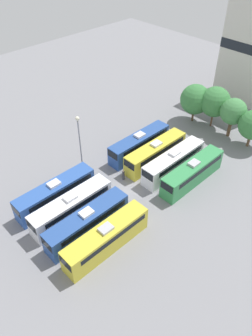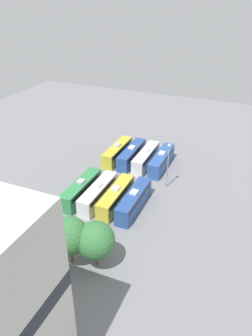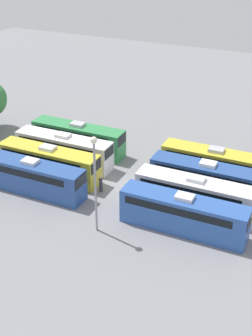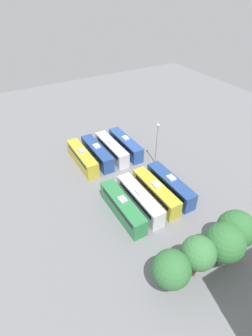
{
  "view_description": "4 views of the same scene",
  "coord_description": "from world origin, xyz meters",
  "px_view_note": "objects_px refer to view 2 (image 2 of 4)",
  "views": [
    {
      "loc": [
        23.98,
        -23.04,
        32.46
      ],
      "look_at": [
        -1.72,
        1.67,
        2.48
      ],
      "focal_mm": 35.0,
      "sensor_mm": 36.0,
      "label": 1
    },
    {
      "loc": [
        -22.17,
        51.59,
        34.55
      ],
      "look_at": [
        0.04,
        -0.82,
        2.53
      ],
      "focal_mm": 35.0,
      "sensor_mm": 36.0,
      "label": 2
    },
    {
      "loc": [
        -38.52,
        -18.11,
        24.93
      ],
      "look_at": [
        -1.71,
        -0.94,
        3.05
      ],
      "focal_mm": 50.0,
      "sensor_mm": 36.0,
      "label": 3
    },
    {
      "loc": [
        19.7,
        35.07,
        32.68
      ],
      "look_at": [
        0.15,
        1.19,
        3.24
      ],
      "focal_mm": 28.0,
      "sensor_mm": 36.0,
      "label": 4
    }
  ],
  "objects_px": {
    "bus_5": "(116,196)",
    "bus_6": "(98,193)",
    "bus_3": "(117,152)",
    "worker_person": "(132,184)",
    "bus_2": "(132,154)",
    "bus_0": "(161,160)",
    "tree_3": "(26,222)",
    "light_pole": "(168,159)",
    "tree_0": "(96,240)",
    "bus_4": "(134,200)",
    "bus_1": "(146,157)",
    "tree_1": "(70,236)",
    "tree_2": "(47,226)",
    "bus_7": "(81,189)"
  },
  "relations": [
    {
      "from": "bus_5",
      "to": "bus_6",
      "type": "relative_size",
      "value": 1.0
    },
    {
      "from": "bus_3",
      "to": "worker_person",
      "type": "xyz_separation_m",
      "value": [
        -7.45,
        9.77,
        -1.01
      ]
    },
    {
      "from": "bus_2",
      "to": "bus_5",
      "type": "height_order",
      "value": "same"
    },
    {
      "from": "bus_0",
      "to": "tree_3",
      "type": "height_order",
      "value": "tree_3"
    },
    {
      "from": "light_pole",
      "to": "bus_3",
      "type": "bearing_deg",
      "value": -27.14
    },
    {
      "from": "bus_5",
      "to": "worker_person",
      "type": "height_order",
      "value": "bus_5"
    },
    {
      "from": "worker_person",
      "to": "bus_0",
      "type": "bearing_deg",
      "value": -106.27
    },
    {
      "from": "bus_6",
      "to": "tree_0",
      "type": "bearing_deg",
      "value": 116.27
    },
    {
      "from": "bus_4",
      "to": "tree_3",
      "type": "relative_size",
      "value": 1.76
    },
    {
      "from": "bus_6",
      "to": "tree_3",
      "type": "bearing_deg",
      "value": 72.21
    },
    {
      "from": "bus_0",
      "to": "bus_1",
      "type": "xyz_separation_m",
      "value": [
        3.5,
        0.04,
        0.0
      ]
    },
    {
      "from": "bus_3",
      "to": "bus_5",
      "type": "relative_size",
      "value": 1.0
    },
    {
      "from": "bus_5",
      "to": "bus_3",
      "type": "bearing_deg",
      "value": -66.6
    },
    {
      "from": "bus_5",
      "to": "tree_1",
      "type": "distance_m",
      "value": 15.32
    },
    {
      "from": "bus_6",
      "to": "bus_2",
      "type": "bearing_deg",
      "value": -89.14
    },
    {
      "from": "bus_1",
      "to": "tree_2",
      "type": "distance_m",
      "value": 31.08
    },
    {
      "from": "tree_2",
      "to": "bus_2",
      "type": "bearing_deg",
      "value": -90.58
    },
    {
      "from": "bus_2",
      "to": "tree_0",
      "type": "height_order",
      "value": "tree_0"
    },
    {
      "from": "bus_6",
      "to": "bus_7",
      "type": "distance_m",
      "value": 3.42
    },
    {
      "from": "light_pole",
      "to": "worker_person",
      "type": "bearing_deg",
      "value": 24.52
    },
    {
      "from": "bus_2",
      "to": "bus_4",
      "type": "relative_size",
      "value": 1.0
    },
    {
      "from": "bus_0",
      "to": "tree_1",
      "type": "relative_size",
      "value": 1.54
    },
    {
      "from": "worker_person",
      "to": "tree_0",
      "type": "height_order",
      "value": "tree_0"
    },
    {
      "from": "bus_3",
      "to": "worker_person",
      "type": "bearing_deg",
      "value": 127.34
    },
    {
      "from": "worker_person",
      "to": "bus_7",
      "type": "bearing_deg",
      "value": 43.41
    },
    {
      "from": "tree_0",
      "to": "tree_1",
      "type": "relative_size",
      "value": 0.94
    },
    {
      "from": "tree_1",
      "to": "tree_2",
      "type": "xyz_separation_m",
      "value": [
        3.96,
        -0.52,
        -0.06
      ]
    },
    {
      "from": "bus_0",
      "to": "bus_6",
      "type": "height_order",
      "value": "same"
    },
    {
      "from": "bus_0",
      "to": "light_pole",
      "type": "relative_size",
      "value": 1.25
    },
    {
      "from": "bus_7",
      "to": "tree_1",
      "type": "distance_m",
      "value": 16.46
    },
    {
      "from": "bus_5",
      "to": "bus_7",
      "type": "distance_m",
      "value": 6.82
    },
    {
      "from": "tree_3",
      "to": "tree_0",
      "type": "bearing_deg",
      "value": -178.72
    },
    {
      "from": "tree_2",
      "to": "tree_3",
      "type": "height_order",
      "value": "tree_2"
    },
    {
      "from": "bus_4",
      "to": "tree_1",
      "type": "xyz_separation_m",
      "value": [
        3.36,
        15.16,
        3.03
      ]
    },
    {
      "from": "bus_1",
      "to": "bus_2",
      "type": "relative_size",
      "value": 1.0
    },
    {
      "from": "worker_person",
      "to": "tree_2",
      "type": "distance_m",
      "value": 21.81
    },
    {
      "from": "bus_5",
      "to": "bus_6",
      "type": "xyz_separation_m",
      "value": [
        3.39,
        0.22,
        0.0
      ]
    },
    {
      "from": "tree_0",
      "to": "tree_3",
      "type": "distance_m",
      "value": 11.32
    },
    {
      "from": "bus_0",
      "to": "bus_2",
      "type": "relative_size",
      "value": 1.0
    },
    {
      "from": "bus_3",
      "to": "bus_5",
      "type": "xyz_separation_m",
      "value": [
        -7.04,
        16.26,
        0.0
      ]
    },
    {
      "from": "bus_1",
      "to": "tree_1",
      "type": "xyz_separation_m",
      "value": [
        -0.24,
        31.23,
        3.03
      ]
    },
    {
      "from": "tree_1",
      "to": "tree_2",
      "type": "relative_size",
      "value": 1.06
    },
    {
      "from": "bus_2",
      "to": "bus_7",
      "type": "height_order",
      "value": "same"
    },
    {
      "from": "bus_6",
      "to": "light_pole",
      "type": "bearing_deg",
      "value": -136.27
    },
    {
      "from": "tree_2",
      "to": "worker_person",
      "type": "bearing_deg",
      "value": -101.76
    },
    {
      "from": "bus_6",
      "to": "tree_0",
      "type": "relative_size",
      "value": 1.63
    },
    {
      "from": "bus_3",
      "to": "bus_6",
      "type": "relative_size",
      "value": 1.0
    },
    {
      "from": "worker_person",
      "to": "tree_1",
      "type": "bearing_deg",
      "value": 88.9
    },
    {
      "from": "bus_5",
      "to": "tree_2",
      "type": "distance_m",
      "value": 15.32
    },
    {
      "from": "bus_2",
      "to": "bus_3",
      "type": "bearing_deg",
      "value": 1.47
    }
  ]
}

